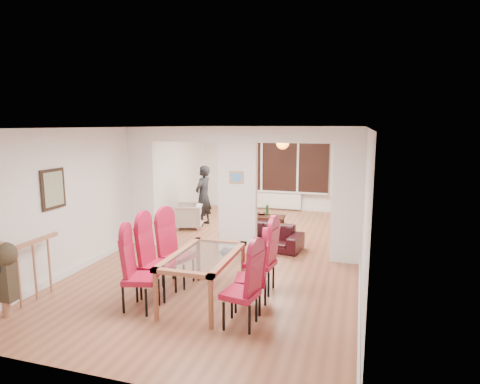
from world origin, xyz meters
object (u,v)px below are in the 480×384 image
at_px(dining_chair_lb, 158,260).
at_px(dining_chair_rc, 260,258).
at_px(bottle, 267,210).
at_px(armchair, 189,216).
at_px(person, 203,196).
at_px(dining_chair_rb, 251,274).
at_px(dining_table, 204,278).
at_px(dining_chair_ra, 240,288).
at_px(dining_chair_lc, 178,251).
at_px(dining_chair_la, 140,273).
at_px(coffee_table, 265,220).
at_px(bowl, 262,214).
at_px(television, 342,216).
at_px(sofa, 261,236).

relative_size(dining_chair_lb, dining_chair_rc, 1.07).
xyz_separation_m(dining_chair_rc, bottle, (-0.89, 4.38, -0.16)).
bearing_deg(armchair, person, 131.33).
bearing_deg(dining_chair_rb, dining_table, 165.91).
relative_size(dining_chair_lb, dining_chair_ra, 1.10).
relative_size(dining_chair_ra, person, 0.67).
height_order(dining_chair_rc, bottle, dining_chair_rc).
bearing_deg(dining_chair_rb, dining_chair_lc, 149.10).
bearing_deg(dining_chair_lb, dining_chair_ra, -20.69).
distance_m(dining_chair_rb, bottle, 5.13).
distance_m(dining_chair_rc, armchair, 4.35).
xyz_separation_m(dining_chair_la, coffee_table, (0.56, 5.41, -0.44)).
distance_m(dining_chair_rc, coffee_table, 4.41).
bearing_deg(bowl, bottle, -0.12).
bearing_deg(dining_chair_lc, dining_table, -22.27).
bearing_deg(dining_chair_rb, television, 69.33).
xyz_separation_m(coffee_table, bottle, (0.05, 0.09, 0.27)).
xyz_separation_m(dining_chair_la, dining_chair_ra, (1.52, -0.06, -0.02)).
height_order(dining_table, dining_chair_rb, dining_chair_rb).
distance_m(dining_table, sofa, 2.90).
distance_m(dining_chair_rb, person, 5.09).
bearing_deg(dining_table, dining_chair_rc, 40.23).
height_order(dining_chair_lb, armchair, dining_chair_lb).
xyz_separation_m(dining_chair_lc, sofa, (0.84, 2.41, -0.32)).
height_order(dining_table, dining_chair_lc, dining_chair_lc).
relative_size(dining_chair_ra, dining_chair_rb, 1.00).
relative_size(dining_chair_lb, dining_chair_lc, 1.02).
bearing_deg(armchair, coffee_table, 102.03).
bearing_deg(television, coffee_table, 84.18).
relative_size(dining_chair_lc, armchair, 1.65).
bearing_deg(dining_chair_rc, dining_chair_lb, -149.08).
xyz_separation_m(sofa, coffee_table, (-0.40, 2.01, -0.14)).
xyz_separation_m(dining_chair_ra, armchair, (-2.76, 4.55, -0.22)).
height_order(dining_chair_ra, person, person).
bearing_deg(person, dining_chair_lb, 22.12).
relative_size(dining_chair_ra, coffee_table, 1.03).
xyz_separation_m(dining_chair_ra, dining_chair_rb, (0.00, 0.52, 0.00)).
distance_m(armchair, television, 4.06).
xyz_separation_m(sofa, bowl, (-0.50, 2.10, 0.01)).
bearing_deg(coffee_table, dining_chair_rb, -79.02).
distance_m(dining_chair_lc, dining_chair_ra, 1.76).
distance_m(dining_chair_rc, sofa, 2.36).
bearing_deg(dining_chair_rc, person, 130.39).
distance_m(dining_chair_ra, bottle, 5.64).
bearing_deg(armchair, dining_chair_ra, 16.33).
bearing_deg(dining_chair_lc, dining_chair_ra, -22.71).
bearing_deg(coffee_table, television, 13.94).
bearing_deg(dining_table, dining_chair_lc, 143.44).
bearing_deg(sofa, person, 150.90).
height_order(dining_table, coffee_table, dining_table).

